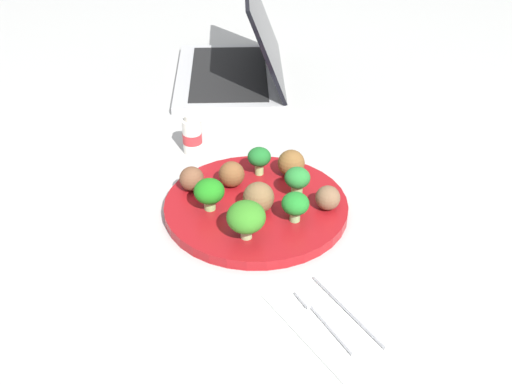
# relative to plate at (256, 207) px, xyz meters

# --- Properties ---
(ground_plane) EXTENTS (4.00, 4.00, 0.00)m
(ground_plane) POSITION_rel_plate_xyz_m (0.00, 0.00, -0.01)
(ground_plane) COLOR #B2B2AD
(plate) EXTENTS (0.28, 0.28, 0.02)m
(plate) POSITION_rel_plate_xyz_m (0.00, 0.00, 0.00)
(plate) COLOR maroon
(plate) RESTS_ON ground_plane
(broccoli_floret_back_right) EXTENTS (0.04, 0.04, 0.05)m
(broccoli_floret_back_right) POSITION_rel_plate_xyz_m (-0.07, -0.03, 0.04)
(broccoli_floret_back_right) COLOR #8FC177
(broccoli_floret_back_right) RESTS_ON plate
(broccoli_floret_near_rim) EXTENTS (0.05, 0.05, 0.05)m
(broccoli_floret_near_rim) POSITION_rel_plate_xyz_m (0.02, 0.07, 0.04)
(broccoli_floret_near_rim) COLOR #95C16F
(broccoli_floret_near_rim) RESTS_ON plate
(broccoli_floret_center) EXTENTS (0.04, 0.04, 0.05)m
(broccoli_floret_center) POSITION_rel_plate_xyz_m (-0.01, -0.06, 0.04)
(broccoli_floret_center) COLOR #92C470
(broccoli_floret_center) RESTS_ON plate
(broccoli_floret_far_rim) EXTENTS (0.04, 0.04, 0.05)m
(broccoli_floret_far_rim) POSITION_rel_plate_xyz_m (0.07, -0.04, 0.04)
(broccoli_floret_far_rim) COLOR #A6CD7A
(broccoli_floret_far_rim) RESTS_ON plate
(broccoli_floret_back_left) EXTENTS (0.06, 0.06, 0.06)m
(broccoli_floret_back_left) POSITION_rel_plate_xyz_m (-0.07, 0.05, 0.04)
(broccoli_floret_back_left) COLOR #A2BB7A
(broccoli_floret_back_left) RESTS_ON plate
(meatball_mid_right) EXTENTS (0.04, 0.04, 0.04)m
(meatball_mid_right) POSITION_rel_plate_xyz_m (0.04, -0.09, 0.03)
(meatball_mid_right) COLOR brown
(meatball_mid_right) RESTS_ON plate
(meatball_near_rim) EXTENTS (0.04, 0.04, 0.04)m
(meatball_near_rim) POSITION_rel_plate_xyz_m (-0.06, -0.09, 0.03)
(meatball_near_rim) COLOR brown
(meatball_near_rim) RESTS_ON plate
(meatball_far_rim) EXTENTS (0.05, 0.05, 0.05)m
(meatball_far_rim) POSITION_rel_plate_xyz_m (-0.02, 0.01, 0.03)
(meatball_far_rim) COLOR brown
(meatball_far_rim) RESTS_ON plate
(meatball_back_right) EXTENTS (0.04, 0.04, 0.04)m
(meatball_back_right) POSITION_rel_plate_xyz_m (0.08, 0.07, 0.03)
(meatball_back_right) COLOR brown
(meatball_back_right) RESTS_ON plate
(meatball_mid_left) EXTENTS (0.04, 0.04, 0.04)m
(meatball_mid_left) POSITION_rel_plate_xyz_m (0.06, 0.01, 0.03)
(meatball_mid_left) COLOR brown
(meatball_mid_left) RESTS_ON plate
(napkin) EXTENTS (0.18, 0.13, 0.01)m
(napkin) POSITION_rel_plate_xyz_m (-0.25, 0.02, -0.01)
(napkin) COLOR white
(napkin) RESTS_ON ground_plane
(fork) EXTENTS (0.12, 0.02, 0.01)m
(fork) POSITION_rel_plate_xyz_m (-0.25, 0.04, -0.00)
(fork) COLOR silver
(fork) RESTS_ON napkin
(knife) EXTENTS (0.15, 0.02, 0.01)m
(knife) POSITION_rel_plate_xyz_m (-0.24, 0.00, -0.00)
(knife) COLOR silver
(knife) RESTS_ON napkin
(yogurt_bottle) EXTENTS (0.03, 0.03, 0.07)m
(yogurt_bottle) POSITION_rel_plate_xyz_m (0.21, 0.01, 0.02)
(yogurt_bottle) COLOR white
(yogurt_bottle) RESTS_ON ground_plane
(laptop) EXTENTS (0.38, 0.34, 0.20)m
(laptop) POSITION_rel_plate_xyz_m (0.44, -0.20, 0.03)
(laptop) COLOR #B8B8B8
(laptop) RESTS_ON ground_plane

